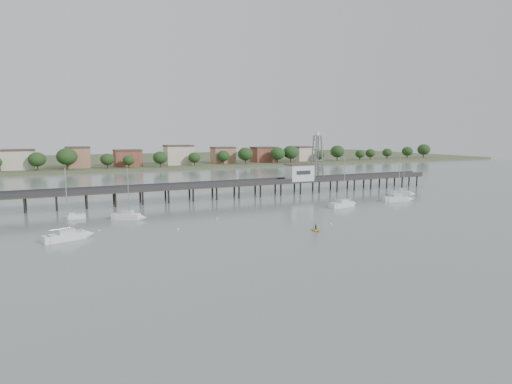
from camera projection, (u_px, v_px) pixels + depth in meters
ground_plane at (352, 247)px, 71.92m from camera, size 500.00×500.00×0.00m
pier at (226, 185)px, 125.36m from camera, size 150.00×5.00×5.50m
pier_building at (299, 172)px, 135.35m from camera, size 8.40×5.40×5.30m
lattice_tower at (317, 158)px, 137.45m from camera, size 3.20×3.20×15.50m
sailboat_a at (74, 235)px, 77.31m from camera, size 8.61×4.94×13.66m
sailboat_c at (346, 204)px, 111.58m from camera, size 8.73×3.97×13.89m
sailboat_b at (132, 217)px, 94.65m from camera, size 7.21×5.45×11.91m
sailboat_d at (401, 199)px, 120.19m from camera, size 8.21×4.54×13.07m
sailboat_e at (405, 193)px, 131.55m from camera, size 6.24×6.00×11.23m
white_tender at (75, 216)px, 95.75m from camera, size 4.06×1.94×1.54m
yellow_dinghy at (316, 231)px, 83.57m from camera, size 1.75×0.68×2.39m
dinghy_occupant at (316, 231)px, 83.57m from camera, size 0.83×1.21×0.27m
mooring_buoys at (278, 216)px, 98.49m from camera, size 80.11×27.46×0.39m
far_shore at (131, 160)px, 287.37m from camera, size 500.00×170.00×10.40m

